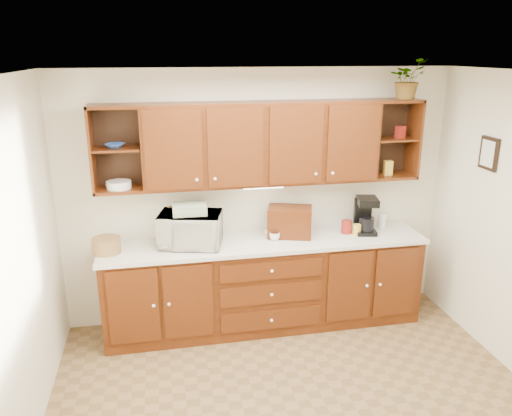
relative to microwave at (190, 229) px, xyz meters
name	(u,v)px	position (x,y,z in m)	size (l,w,h in m)	color
ceiling	(315,75)	(0.74, -1.46, 1.50)	(4.00, 4.00, 0.00)	white
back_wall	(259,197)	(0.74, 0.29, 0.20)	(4.00, 4.00, 0.00)	#ECE5C7
left_wall	(5,291)	(-1.26, -1.46, 0.20)	(3.50, 3.50, 0.00)	#ECE5C7
base_cabinets	(265,284)	(0.74, -0.01, -0.65)	(3.20, 0.60, 0.90)	#391806
countertop	(265,242)	(0.74, -0.02, -0.18)	(3.24, 0.64, 0.04)	white
upper_cabinets	(263,143)	(0.74, 0.13, 0.79)	(3.20, 0.33, 0.80)	#391806
undercabinet_light	(263,187)	(0.74, 0.08, 0.37)	(0.40, 0.05, 0.03)	white
framed_picture	(489,153)	(2.72, -0.56, 0.75)	(0.03, 0.24, 0.30)	black
wicker_basket	(107,245)	(-0.78, -0.03, -0.09)	(0.26, 0.26, 0.14)	olive
microwave	(190,229)	(0.00, 0.00, 0.00)	(0.59, 0.40, 0.33)	white
towel_stack	(189,209)	(0.00, 0.00, 0.21)	(0.32, 0.23, 0.10)	#EDD56F
wine_bottle	(194,229)	(0.04, 0.07, -0.02)	(0.08, 0.08, 0.29)	black
woven_tray	(181,237)	(-0.09, 0.23, -0.15)	(0.36, 0.36, 0.02)	olive
bread_box	(290,222)	(1.01, 0.06, -0.01)	(0.44, 0.27, 0.31)	#391806
mug_tree	(275,233)	(0.85, 0.04, -0.12)	(0.26, 0.26, 0.29)	#391806
canister_red	(346,227)	(1.61, 0.03, -0.09)	(0.11, 0.11, 0.14)	maroon
canister_white	(382,220)	(2.04, 0.11, -0.08)	(0.09, 0.09, 0.16)	white
canister_yellow	(357,230)	(1.70, -0.04, -0.11)	(0.08, 0.08, 0.11)	gold
coffee_maker	(366,215)	(1.81, 0.02, 0.02)	(0.25, 0.30, 0.38)	black
bowl_stack	(115,146)	(-0.65, 0.12, 0.82)	(0.17, 0.17, 0.04)	#294D98
plate_stack	(119,185)	(-0.64, 0.10, 0.45)	(0.23, 0.23, 0.07)	white
pantry_box_yellow	(388,168)	(2.06, 0.11, 0.49)	(0.08, 0.07, 0.15)	gold
pantry_box_red	(400,132)	(2.16, 0.11, 0.86)	(0.08, 0.07, 0.12)	maroon
potted_plant	(407,79)	(2.17, 0.07, 1.38)	(0.35, 0.30, 0.39)	#999999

